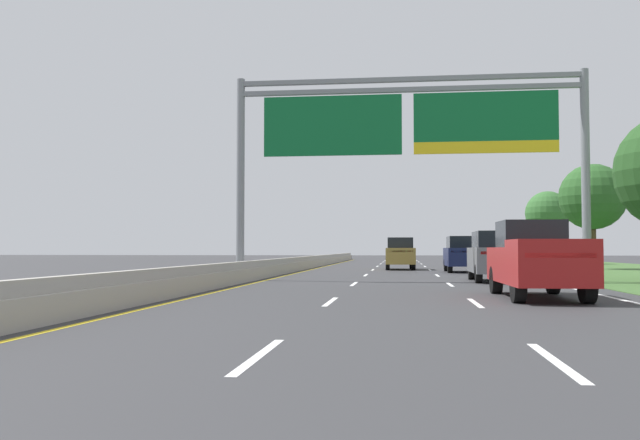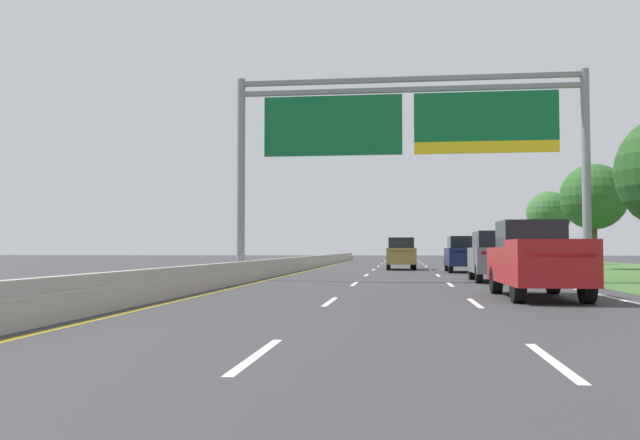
{
  "view_description": "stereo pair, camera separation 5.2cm",
  "coord_description": "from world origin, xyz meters",
  "px_view_note": "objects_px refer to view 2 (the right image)",
  "views": [
    {
      "loc": [
        -0.03,
        1.81,
        1.38
      ],
      "look_at": [
        -2.64,
        23.86,
        2.32
      ],
      "focal_mm": 38.21,
      "sensor_mm": 36.0,
      "label": 1
    },
    {
      "loc": [
        0.03,
        1.81,
        1.38
      ],
      "look_at": [
        -2.64,
        23.86,
        2.32
      ],
      "focal_mm": 38.21,
      "sensor_mm": 36.0,
      "label": 2
    }
  ],
  "objects_px": {
    "car_grey_right_lane_suv": "(495,255)",
    "roadside_tree_far": "(594,197)",
    "pickup_truck_red": "(536,260)",
    "roadside_tree_distant": "(549,213)",
    "car_navy_right_lane_suv": "(463,254)",
    "overhead_sign_gantry": "(408,133)",
    "car_gold_centre_lane_suv": "(401,253)"
  },
  "relations": [
    {
      "from": "car_grey_right_lane_suv",
      "to": "roadside_tree_far",
      "type": "xyz_separation_m",
      "value": [
        8.96,
        18.21,
        3.78
      ]
    },
    {
      "from": "pickup_truck_red",
      "to": "overhead_sign_gantry",
      "type": "bearing_deg",
      "value": 19.12
    },
    {
      "from": "car_gold_centre_lane_suv",
      "to": "car_navy_right_lane_suv",
      "type": "xyz_separation_m",
      "value": [
        3.65,
        -4.63,
        0.0
      ]
    },
    {
      "from": "roadside_tree_far",
      "to": "roadside_tree_distant",
      "type": "height_order",
      "value": "roadside_tree_far"
    },
    {
      "from": "roadside_tree_far",
      "to": "roadside_tree_distant",
      "type": "distance_m",
      "value": 16.37
    },
    {
      "from": "car_grey_right_lane_suv",
      "to": "roadside_tree_distant",
      "type": "bearing_deg",
      "value": -14.44
    },
    {
      "from": "roadside_tree_far",
      "to": "car_gold_centre_lane_suv",
      "type": "bearing_deg",
      "value": -171.12
    },
    {
      "from": "pickup_truck_red",
      "to": "roadside_tree_distant",
      "type": "bearing_deg",
      "value": -13.01
    },
    {
      "from": "car_grey_right_lane_suv",
      "to": "car_navy_right_lane_suv",
      "type": "xyz_separation_m",
      "value": [
        -0.34,
        11.56,
        0.0
      ]
    },
    {
      "from": "car_navy_right_lane_suv",
      "to": "roadside_tree_distant",
      "type": "relative_size",
      "value": 0.71
    },
    {
      "from": "overhead_sign_gantry",
      "to": "roadside_tree_distant",
      "type": "bearing_deg",
      "value": 69.45
    },
    {
      "from": "car_grey_right_lane_suv",
      "to": "car_navy_right_lane_suv",
      "type": "relative_size",
      "value": 1.0
    },
    {
      "from": "car_grey_right_lane_suv",
      "to": "roadside_tree_far",
      "type": "relative_size",
      "value": 0.66
    },
    {
      "from": "roadside_tree_distant",
      "to": "roadside_tree_far",
      "type": "bearing_deg",
      "value": -91.59
    },
    {
      "from": "car_navy_right_lane_suv",
      "to": "roadside_tree_distant",
      "type": "distance_m",
      "value": 25.24
    },
    {
      "from": "pickup_truck_red",
      "to": "car_grey_right_lane_suv",
      "type": "height_order",
      "value": "pickup_truck_red"
    },
    {
      "from": "car_gold_centre_lane_suv",
      "to": "roadside_tree_distant",
      "type": "height_order",
      "value": "roadside_tree_distant"
    },
    {
      "from": "overhead_sign_gantry",
      "to": "car_gold_centre_lane_suv",
      "type": "bearing_deg",
      "value": 91.32
    },
    {
      "from": "roadside_tree_far",
      "to": "car_navy_right_lane_suv",
      "type": "bearing_deg",
      "value": -144.41
    },
    {
      "from": "pickup_truck_red",
      "to": "car_gold_centre_lane_suv",
      "type": "xyz_separation_m",
      "value": [
        -3.84,
        25.89,
        0.02
      ]
    },
    {
      "from": "overhead_sign_gantry",
      "to": "car_grey_right_lane_suv",
      "type": "relative_size",
      "value": 3.19
    },
    {
      "from": "overhead_sign_gantry",
      "to": "car_navy_right_lane_suv",
      "type": "bearing_deg",
      "value": 74.41
    },
    {
      "from": "overhead_sign_gantry",
      "to": "roadside_tree_far",
      "type": "relative_size",
      "value": 2.12
    },
    {
      "from": "pickup_truck_red",
      "to": "car_navy_right_lane_suv",
      "type": "xyz_separation_m",
      "value": [
        -0.19,
        21.26,
        0.02
      ]
    },
    {
      "from": "overhead_sign_gantry",
      "to": "car_navy_right_lane_suv",
      "type": "relative_size",
      "value": 3.2
    },
    {
      "from": "pickup_truck_red",
      "to": "roadside_tree_far",
      "type": "xyz_separation_m",
      "value": [
        9.11,
        27.91,
        3.8
      ]
    },
    {
      "from": "car_grey_right_lane_suv",
      "to": "roadside_tree_far",
      "type": "distance_m",
      "value": 20.64
    },
    {
      "from": "overhead_sign_gantry",
      "to": "pickup_truck_red",
      "type": "relative_size",
      "value": 2.77
    },
    {
      "from": "roadside_tree_far",
      "to": "pickup_truck_red",
      "type": "bearing_deg",
      "value": -108.07
    },
    {
      "from": "pickup_truck_red",
      "to": "roadside_tree_far",
      "type": "distance_m",
      "value": 29.61
    },
    {
      "from": "car_navy_right_lane_suv",
      "to": "roadside_tree_far",
      "type": "distance_m",
      "value": 12.04
    },
    {
      "from": "pickup_truck_red",
      "to": "car_navy_right_lane_suv",
      "type": "bearing_deg",
      "value": -0.31
    }
  ]
}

